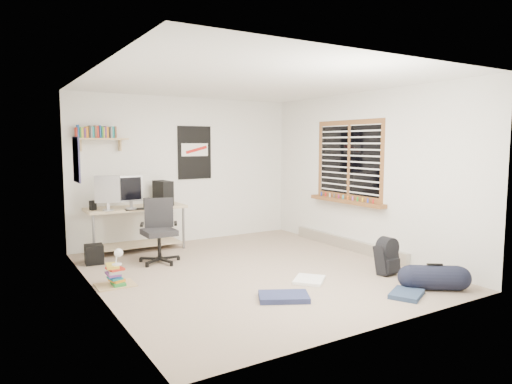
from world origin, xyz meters
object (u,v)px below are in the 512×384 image
backpack (387,259)px  duffel_bag (434,278)px  office_chair (159,229)px  desk (136,228)px  book_stack (115,273)px

backpack → duffel_bag: (-0.01, -0.74, -0.06)m
backpack → office_chair: bearing=136.3°
desk → book_stack: bearing=-125.9°
desk → office_chair: 0.94m
desk → office_chair: size_ratio=1.66×
office_chair → backpack: 3.18m
book_stack → office_chair: bearing=42.6°
duffel_bag → book_stack: bearing=-177.9°
duffel_bag → book_stack: 3.80m
book_stack → backpack: bearing=-23.3°
office_chair → duffel_bag: size_ratio=1.63×
desk → backpack: desk is taller
duffel_bag → book_stack: size_ratio=1.38×
desk → backpack: size_ratio=4.02×
office_chair → backpack: (2.35, -2.12, -0.29)m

